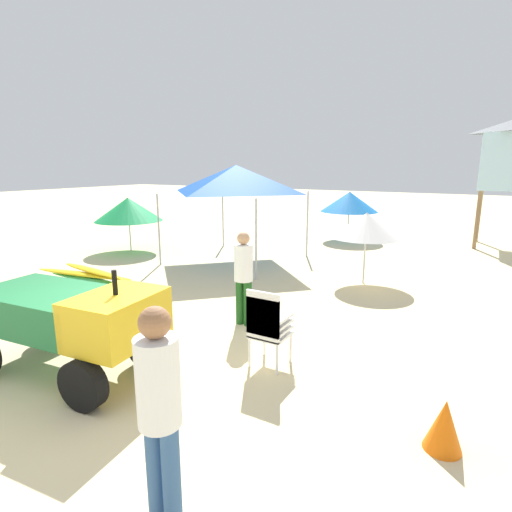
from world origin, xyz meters
The scene contains 11 objects.
ground centered at (0.00, 0.00, 0.00)m, with size 80.00×80.00×0.00m, color beige.
utility_cart centered at (-0.47, -0.11, 0.78)m, with size 2.66×1.52×1.50m.
stacked_plastic_chairs centered at (1.66, 1.31, 0.65)m, with size 0.48×0.48×1.11m.
surfboard_pile centered at (-3.44, 2.43, 0.23)m, with size 2.69×0.84×0.48m.
lifeguard_near_left centered at (0.58, 2.46, 0.93)m, with size 0.32×0.32×1.62m.
lifeguard_near_center centered at (2.15, -1.24, 1.01)m, with size 0.32×0.32×1.75m.
popup_canopy centered at (-2.18, 6.52, 2.33)m, with size 3.12×3.12×2.71m.
beach_umbrella_left centered at (-0.40, 11.35, 1.40)m, with size 2.06×2.06×1.76m.
beach_umbrella_mid centered at (-5.79, 5.86, 1.34)m, with size 2.10×2.10×1.71m.
beach_umbrella_far centered at (1.66, 6.04, 1.36)m, with size 1.63×1.63×1.64m.
traffic_cone_near centered at (3.92, 0.72, 0.26)m, with size 0.37×0.37×0.52m, color orange.
Camera 1 is at (4.07, -3.16, 2.70)m, focal length 28.44 mm.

